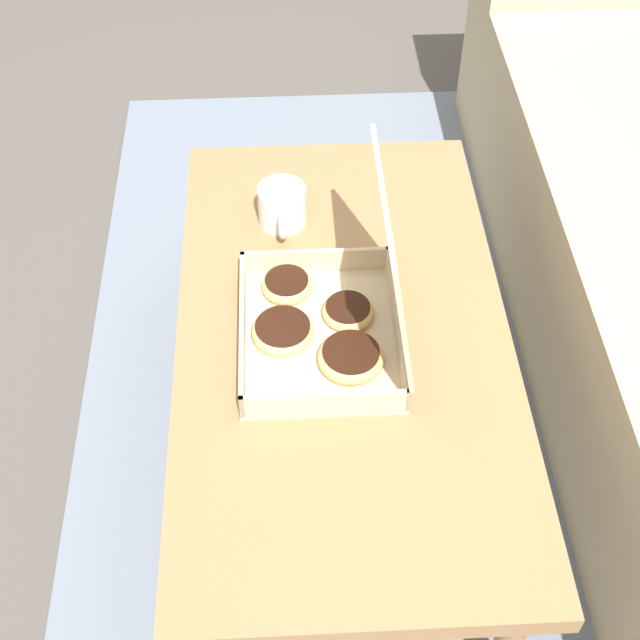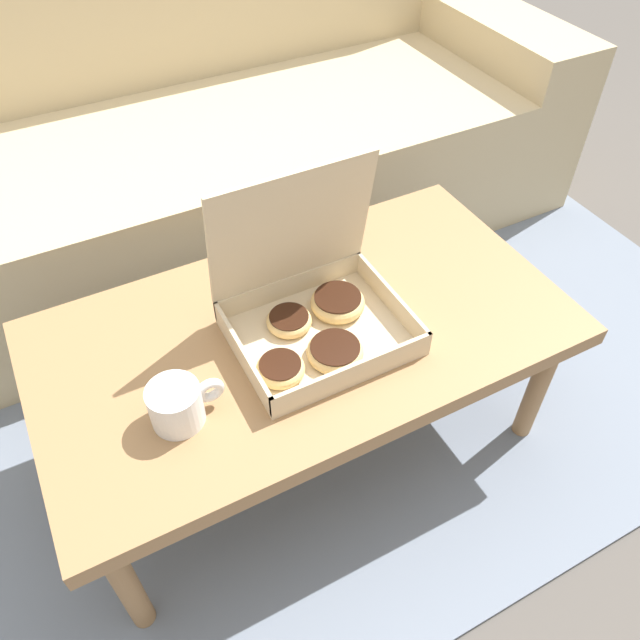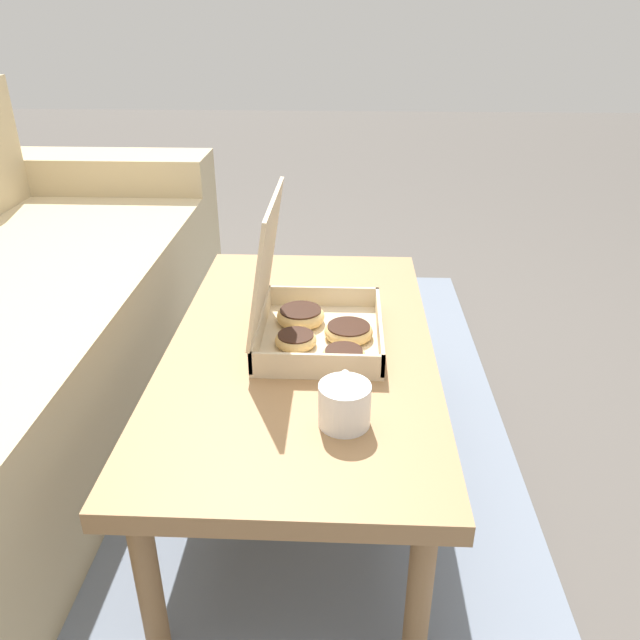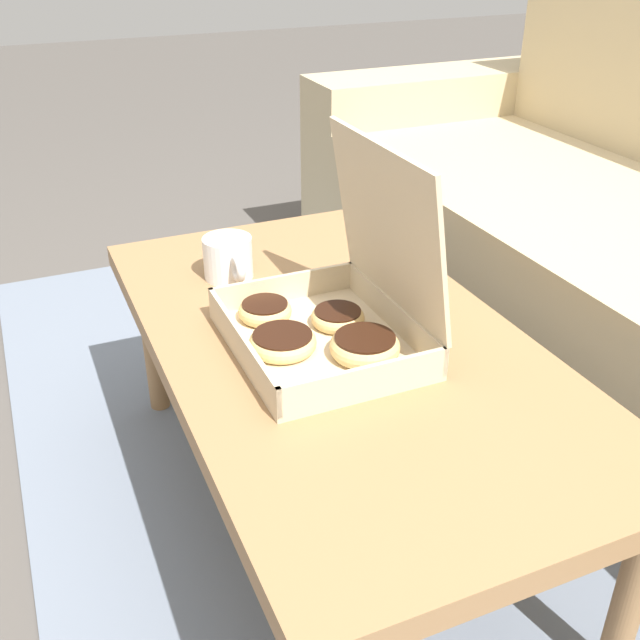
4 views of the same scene
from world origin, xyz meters
TOP-DOWN VIEW (x-y plane):
  - ground_plane at (0.00, 0.00)m, footprint 12.00×12.00m
  - area_rug at (0.00, 0.30)m, footprint 2.58×1.86m
  - coffee_table at (0.00, -0.08)m, footprint 1.07×0.58m
  - pastry_box at (0.01, -0.10)m, footprint 0.33×0.28m
  - coffee_mug at (-0.29, -0.18)m, footprint 0.14×0.09m

SIDE VIEW (x-z plane):
  - ground_plane at x=0.00m, z-range 0.00..0.00m
  - area_rug at x=0.00m, z-range 0.00..0.01m
  - coffee_table at x=0.00m, z-range 0.16..0.55m
  - coffee_mug at x=-0.29m, z-range 0.40..0.48m
  - pastry_box at x=0.01m, z-range 0.29..0.61m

